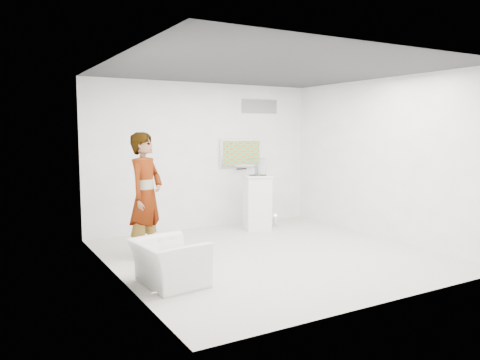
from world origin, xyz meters
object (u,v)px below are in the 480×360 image
(armchair, at_px, (169,263))
(pedestal, at_px, (257,202))
(tv, at_px, (241,153))
(floor_uplight, at_px, (275,221))
(person, at_px, (146,195))

(armchair, relative_size, pedestal, 0.83)
(tv, xyz_separation_m, floor_uplight, (0.46, -0.67, -1.42))
(person, xyz_separation_m, armchair, (-0.18, -1.46, -0.70))
(tv, distance_m, person, 3.16)
(person, xyz_separation_m, pedestal, (2.65, 0.90, -0.44))
(tv, height_order, pedestal, tv)
(armchair, distance_m, floor_uplight, 4.09)
(armchair, bearing_deg, floor_uplight, -60.27)
(tv, distance_m, armchair, 4.37)
(armchair, bearing_deg, tv, -49.05)
(armchair, height_order, pedestal, pedestal)
(person, height_order, armchair, person)
(tv, relative_size, armchair, 1.08)
(person, height_order, floor_uplight, person)
(person, distance_m, pedestal, 2.83)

